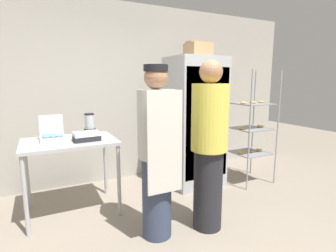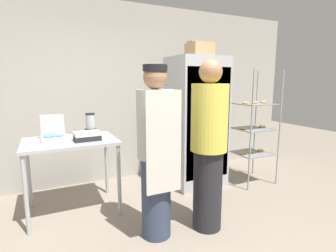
{
  "view_description": "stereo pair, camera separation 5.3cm",
  "coord_description": "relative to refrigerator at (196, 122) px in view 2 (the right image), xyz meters",
  "views": [
    {
      "loc": [
        -1.22,
        -1.8,
        1.57
      ],
      "look_at": [
        0.06,
        0.77,
        1.08
      ],
      "focal_mm": 28.0,
      "sensor_mm": 36.0,
      "label": 1
    },
    {
      "loc": [
        -1.17,
        -1.82,
        1.57
      ],
      "look_at": [
        0.06,
        0.77,
        1.08
      ],
      "focal_mm": 28.0,
      "sensor_mm": 36.0,
      "label": 2
    }
  ],
  "objects": [
    {
      "name": "person_baker",
      "position": [
        -1.1,
        -1.05,
        -0.06
      ],
      "size": [
        0.36,
        0.38,
        1.72
      ],
      "color": "#333D56",
      "rests_on": "ground_plane"
    },
    {
      "name": "refrigerator",
      "position": [
        0.0,
        0.0,
        0.0
      ],
      "size": [
        0.76,
        0.72,
        1.91
      ],
      "color": "#ADAFB5",
      "rests_on": "ground_plane"
    },
    {
      "name": "prep_counter",
      "position": [
        -1.8,
        -0.14,
        -0.17
      ],
      "size": [
        1.04,
        0.76,
        0.89
      ],
      "color": "#ADAFB5",
      "rests_on": "ground_plane"
    },
    {
      "name": "binder_stack",
      "position": [
        -1.62,
        -0.25,
        -0.02
      ],
      "size": [
        0.3,
        0.22,
        0.1
      ],
      "color": "#232328",
      "rests_on": "prep_counter"
    },
    {
      "name": "back_wall",
      "position": [
        -0.88,
        0.77,
        0.42
      ],
      "size": [
        6.4,
        0.12,
        2.75
      ],
      "primitive_type": "cube",
      "color": "#ADA89E",
      "rests_on": "ground_plane"
    },
    {
      "name": "person_customer",
      "position": [
        -0.54,
        -1.14,
        -0.05
      ],
      "size": [
        0.38,
        0.38,
        1.78
      ],
      "color": "#232328",
      "rests_on": "ground_plane"
    },
    {
      "name": "baking_rack",
      "position": [
        0.82,
        -0.34,
        -0.1
      ],
      "size": [
        0.58,
        0.52,
        1.73
      ],
      "color": "#93969B",
      "rests_on": "ground_plane"
    },
    {
      "name": "blender_pitcher",
      "position": [
        -1.53,
        0.05,
        0.06
      ],
      "size": [
        0.15,
        0.15,
        0.28
      ],
      "color": "black",
      "rests_on": "prep_counter"
    },
    {
      "name": "donut_box",
      "position": [
        -1.98,
        -0.07,
        -0.02
      ],
      "size": [
        0.27,
        0.25,
        0.29
      ],
      "color": "silver",
      "rests_on": "prep_counter"
    },
    {
      "name": "cardboard_storage_box",
      "position": [
        0.07,
        0.06,
        1.06
      ],
      "size": [
        0.34,
        0.32,
        0.22
      ],
      "color": "tan",
      "rests_on": "refrigerator"
    }
  ]
}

